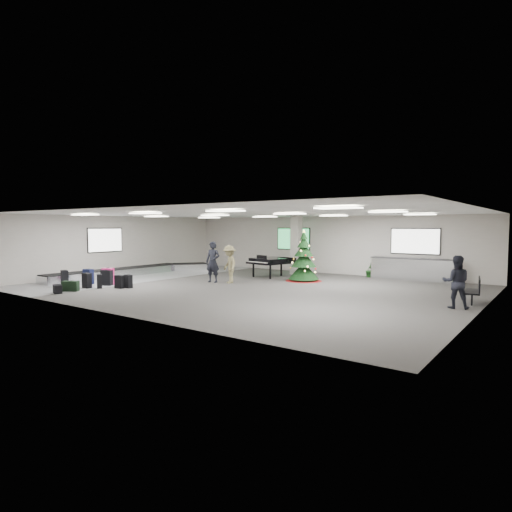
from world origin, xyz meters
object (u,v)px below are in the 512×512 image
Objects in this scene: pink_suitcase at (108,277)px; potted_plant_left at (370,270)px; baggage_carousel at (133,271)px; christmas_tree at (304,263)px; traveler_a at (213,262)px; potted_plant_right at (458,276)px; grand_piano at (271,261)px; traveler_b at (229,264)px; service_counter at (412,269)px; traveler_bench at (456,282)px; bench at (475,289)px.

potted_plant_left reaches higher than pink_suitcase.
pink_suitcase is (2.30, -3.17, 0.17)m from baggage_carousel.
traveler_a is at bearing -137.37° from christmas_tree.
pink_suitcase is at bearing -144.67° from potted_plant_right.
grand_piano is 3.14m from traveler_b.
service_counter is 9.00m from traveler_b.
traveler_bench is at bearing -50.33° from potted_plant_left.
service_counter reaches higher than pink_suitcase.
traveler_a is 2.44× the size of potted_plant_left.
traveler_b is at bearing -18.19° from traveler_bench.
grand_piano is 2.90× the size of potted_plant_left.
traveler_a is 0.85m from traveler_b.
baggage_carousel is 5.54m from traveler_a.
service_counter is 2.12m from potted_plant_left.
potted_plant_left is (4.24, 2.89, -0.44)m from grand_piano.
traveler_b is 10.25m from potted_plant_right.
potted_plant_right is at bearing 17.37° from traveler_a.
service_counter is 2.31× the size of traveler_b.
pink_suitcase is 0.94× the size of potted_plant_right.
christmas_tree is 2.23m from grand_piano.
bench is at bearing 5.31° from baggage_carousel.
christmas_tree reaches higher than traveler_b.
traveler_a reaches higher than pink_suitcase.
christmas_tree is 3.62m from traveler_b.
grand_piano is 5.15m from potted_plant_left.
bench is 0.75× the size of traveler_a.
christmas_tree is 1.43× the size of traveler_b.
baggage_carousel is 12.59m from potted_plant_left.
traveler_b is 2.09× the size of potted_plant_right.
bench reaches higher than potted_plant_right.
traveler_a is at bearing -149.95° from potted_plant_right.
traveler_a is at bearing 27.50° from pink_suitcase.
traveler_b is 7.49m from potted_plant_left.
potted_plant_right is at bearing -95.34° from traveler_bench.
bench is at bearing -55.38° from service_counter.
christmas_tree is 1.30× the size of traveler_a.
grand_piano is 1.19× the size of traveler_a.
service_counter reaches higher than baggage_carousel.
service_counter is at bearing 158.65° from potted_plant_right.
baggage_carousel is at bearing -148.47° from potted_plant_left.
potted_plant_right is (9.58, 5.54, -0.55)m from traveler_a.
potted_plant_left is at bearing 129.24° from bench.
traveler_bench is (10.62, -0.21, -0.11)m from traveler_a.
baggage_carousel is 5.54× the size of traveler_b.
traveler_bench is 8.41m from potted_plant_left.
potted_plant_right is (12.75, 9.04, 0.03)m from pink_suitcase.
traveler_bench reaches higher than pink_suitcase.
pink_suitcase is 1.00× the size of potted_plant_left.
traveler_bench is (16.09, 0.12, 0.64)m from baggage_carousel.
traveler_b reaches higher than baggage_carousel.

